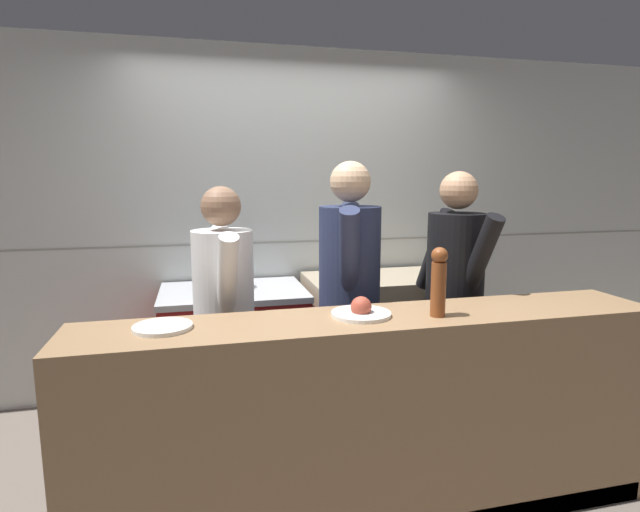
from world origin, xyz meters
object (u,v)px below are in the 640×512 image
(mixing_bowl_steel, at_px, (349,274))
(plated_dish_main, at_px, (163,327))
(plated_dish_appetiser, at_px, (361,311))
(chef_line, at_px, (454,296))
(chef_sous, at_px, (349,296))
(stock_pot, at_px, (225,271))
(pepper_mill, at_px, (439,280))
(oven_range, at_px, (235,350))
(chef_head_cook, at_px, (224,317))

(mixing_bowl_steel, xyz_separation_m, plated_dish_main, (-1.20, -1.21, 0.06))
(plated_dish_appetiser, xyz_separation_m, chef_line, (0.77, 0.53, -0.10))
(chef_sous, relative_size, chef_line, 1.03)
(plated_dish_main, xyz_separation_m, plated_dish_appetiser, (0.88, -0.01, 0.01))
(stock_pot, bearing_deg, pepper_mill, -57.79)
(oven_range, xyz_separation_m, pepper_mill, (0.85, -1.36, 0.74))
(stock_pot, distance_m, chef_sous, 1.01)
(mixing_bowl_steel, relative_size, plated_dish_appetiser, 0.79)
(plated_dish_main, relative_size, chef_head_cook, 0.16)
(oven_range, distance_m, pepper_mill, 1.76)
(mixing_bowl_steel, height_order, chef_line, chef_line)
(pepper_mill, distance_m, chef_sous, 0.72)
(mixing_bowl_steel, bearing_deg, plated_dish_main, -134.77)
(plated_dish_main, height_order, chef_sous, chef_sous)
(oven_range, height_order, plated_dish_appetiser, plated_dish_appetiser)
(plated_dish_appetiser, bearing_deg, chef_line, 34.44)
(chef_head_cook, xyz_separation_m, chef_sous, (0.72, 0.02, 0.08))
(mixing_bowl_steel, xyz_separation_m, chef_head_cook, (-0.92, -0.68, -0.07))
(plated_dish_main, height_order, chef_line, chef_line)
(oven_range, bearing_deg, mixing_bowl_steel, -3.19)
(oven_range, xyz_separation_m, plated_dish_main, (-0.38, -1.26, 0.58))
(chef_sous, bearing_deg, chef_line, 14.67)
(plated_dish_appetiser, bearing_deg, chef_sous, 78.28)
(stock_pot, relative_size, plated_dish_appetiser, 0.87)
(oven_range, relative_size, chef_sous, 0.57)
(chef_line, bearing_deg, chef_sous, 167.21)
(oven_range, height_order, mixing_bowl_steel, mixing_bowl_steel)
(chef_sous, xyz_separation_m, chef_line, (0.65, -0.04, -0.03))
(chef_line, bearing_deg, plated_dish_main, -172.25)
(chef_sous, bearing_deg, plated_dish_main, -133.22)
(plated_dish_main, relative_size, chef_line, 0.15)
(pepper_mill, xyz_separation_m, chef_line, (0.43, 0.62, -0.25))
(chef_sous, height_order, chef_line, chef_sous)
(stock_pot, xyz_separation_m, plated_dish_main, (-0.34, -1.32, 0.02))
(mixing_bowl_steel, relative_size, chef_line, 0.13)
(chef_head_cook, relative_size, chef_line, 0.95)
(oven_range, distance_m, mixing_bowl_steel, 0.97)
(oven_range, relative_size, chef_line, 0.59)
(pepper_mill, xyz_separation_m, chef_sous, (-0.23, 0.65, -0.21))
(oven_range, relative_size, mixing_bowl_steel, 4.48)
(stock_pot, relative_size, mixing_bowl_steel, 1.10)
(chef_head_cook, distance_m, chef_line, 1.37)
(oven_range, xyz_separation_m, plated_dish_appetiser, (0.50, -1.27, 0.59))
(plated_dish_appetiser, bearing_deg, chef_head_cook, 137.74)
(oven_range, bearing_deg, pepper_mill, -58.03)
(stock_pot, xyz_separation_m, chef_head_cook, (-0.05, -0.78, -0.11))
(pepper_mill, bearing_deg, mixing_bowl_steel, 91.04)
(plated_dish_main, xyz_separation_m, pepper_mill, (1.23, -0.10, 0.16))
(oven_range, relative_size, plated_dish_main, 3.95)
(stock_pot, height_order, plated_dish_appetiser, plated_dish_appetiser)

